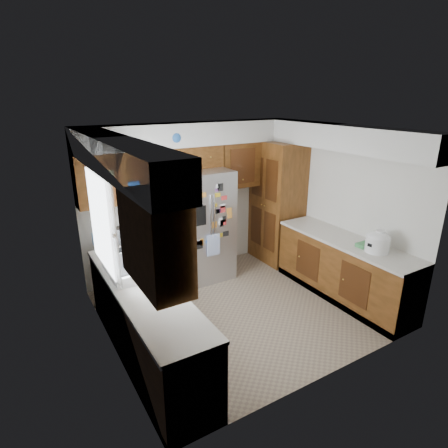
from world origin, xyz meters
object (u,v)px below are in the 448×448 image
(fridge, at_px, (201,225))
(paper_towel, at_px, (380,241))
(pantry, at_px, (277,203))
(rice_cooker, at_px, (378,241))

(fridge, xyz_separation_m, paper_towel, (1.54, -2.18, 0.17))
(pantry, height_order, paper_towel, pantry)
(fridge, distance_m, paper_towel, 2.67)
(pantry, bearing_deg, rice_cooker, -90.01)
(pantry, xyz_separation_m, rice_cooker, (-0.00, -2.12, -0.01))
(pantry, bearing_deg, fridge, 177.94)
(rice_cooker, relative_size, paper_towel, 1.10)
(pantry, xyz_separation_m, fridge, (-1.50, 0.05, -0.17))
(rice_cooker, bearing_deg, pantry, 89.99)
(fridge, relative_size, rice_cooker, 5.60)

